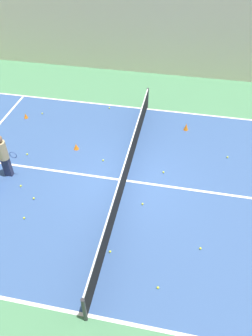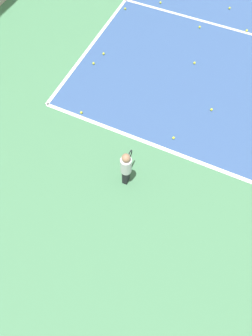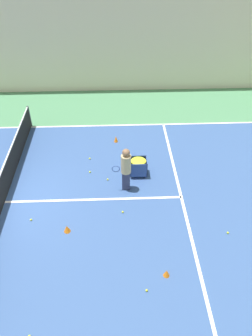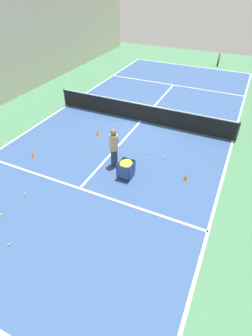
# 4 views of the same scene
# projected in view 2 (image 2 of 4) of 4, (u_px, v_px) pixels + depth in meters

# --- Properties ---
(line_baseline_near) EXTENTS (10.13, 0.10, 0.00)m
(line_baseline_near) POSITION_uv_depth(u_px,v_px,m) (229.00, 174.00, 6.20)
(line_baseline_near) COLOR white
(line_baseline_near) RESTS_ON ground
(player_near_baseline) EXTENTS (0.24, 0.56, 1.19)m
(player_near_baseline) POSITION_uv_depth(u_px,v_px,m) (126.00, 167.00, 5.52)
(player_near_baseline) COLOR black
(player_near_baseline) RESTS_ON ground
(tennis_ball_8) EXTENTS (0.07, 0.07, 0.07)m
(tennis_ball_8) POSITION_uv_depth(u_px,v_px,m) (81.00, 112.00, 6.98)
(tennis_ball_8) COLOR yellow
(tennis_ball_8) RESTS_ON ground
(tennis_ball_10) EXTENTS (0.07, 0.07, 0.07)m
(tennis_ball_10) POSITION_uv_depth(u_px,v_px,m) (194.00, 63.00, 7.81)
(tennis_ball_10) COLOR yellow
(tennis_ball_10) RESTS_ON ground
(tennis_ball_11) EXTENTS (0.07, 0.07, 0.07)m
(tennis_ball_11) POSITION_uv_depth(u_px,v_px,m) (125.00, 9.00, 8.99)
(tennis_ball_11) COLOR yellow
(tennis_ball_11) RESTS_ON ground
(tennis_ball_15) EXTENTS (0.07, 0.07, 0.07)m
(tennis_ball_15) POSITION_uv_depth(u_px,v_px,m) (174.00, 138.00, 6.62)
(tennis_ball_15) COLOR yellow
(tennis_ball_15) RESTS_ON ground
(tennis_ball_17) EXTENTS (0.07, 0.07, 0.07)m
(tennis_ball_17) POSITION_uv_depth(u_px,v_px,m) (104.00, 54.00, 7.99)
(tennis_ball_17) COLOR yellow
(tennis_ball_17) RESTS_ON ground
(tennis_ball_18) EXTENTS (0.07, 0.07, 0.07)m
(tennis_ball_18) POSITION_uv_depth(u_px,v_px,m) (247.00, 31.00, 8.48)
(tennis_ball_18) COLOR yellow
(tennis_ball_18) RESTS_ON ground
(tennis_ball_20) EXTENTS (0.07, 0.07, 0.07)m
(tennis_ball_20) POSITION_uv_depth(u_px,v_px,m) (160.00, 2.00, 9.15)
(tennis_ball_20) COLOR yellow
(tennis_ball_20) RESTS_ON ground
(tennis_ball_29) EXTENTS (0.07, 0.07, 0.07)m
(tennis_ball_29) POSITION_uv_depth(u_px,v_px,m) (200.00, 27.00, 8.56)
(tennis_ball_29) COLOR yellow
(tennis_ball_29) RESTS_ON ground
(tennis_ball_31) EXTENTS (0.07, 0.07, 0.07)m
(tennis_ball_31) POSITION_uv_depth(u_px,v_px,m) (230.00, 8.00, 9.01)
(tennis_ball_31) COLOR yellow
(tennis_ball_31) RESTS_ON ground
(tennis_ball_35) EXTENTS (0.07, 0.07, 0.07)m
(tennis_ball_35) POSITION_uv_depth(u_px,v_px,m) (94.00, 63.00, 7.81)
(tennis_ball_35) COLOR yellow
(tennis_ball_35) RESTS_ON ground
(tennis_ball_37) EXTENTS (0.07, 0.07, 0.07)m
(tennis_ball_37) POSITION_uv_depth(u_px,v_px,m) (211.00, 110.00, 7.02)
(tennis_ball_37) COLOR yellow
(tennis_ball_37) RESTS_ON ground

